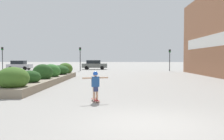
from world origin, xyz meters
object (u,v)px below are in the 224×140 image
Objects in this scene: traffic_light_right at (170,56)px; traffic_light_far_left at (2,55)px; skateboard at (95,100)px; skateboarder at (95,82)px; car_center_right at (94,65)px; car_leftmost at (19,65)px; traffic_light_left at (80,55)px.

traffic_light_far_left is (-25.32, -0.08, 0.22)m from traffic_light_right.
skateboarder is (-0.00, 0.00, 0.74)m from skateboard.
car_center_right is at bearing 22.63° from traffic_light_far_left.
skateboard is 0.18× the size of car_center_right.
traffic_light_right is 0.90× the size of traffic_light_far_left.
traffic_light_far_left reaches higher than car_center_right.
car_leftmost is (-15.34, 31.05, -0.01)m from skateboarder.
skateboard is 32.95m from car_center_right.
car_leftmost reaches higher than skateboarder.
traffic_light_right reaches higher than car_leftmost.
car_leftmost is 24.57m from traffic_light_right.
traffic_light_left reaches higher than car_leftmost.
car_center_right is 14.70m from traffic_light_far_left.
traffic_light_far_left is (-13.49, -5.62, 1.63)m from car_center_right.
skateboard is at bearing 26.29° from car_leftmost.
skateboard is 0.65× the size of skateboarder.
car_center_right is (12.40, 1.76, 0.03)m from car_leftmost.
traffic_light_left reaches higher than skateboard.
skateboard is 0.21× the size of traffic_light_left.
car_leftmost is 0.89× the size of car_center_right.
traffic_light_left is at bearing -179.87° from traffic_light_right.
traffic_light_right is (13.49, 0.03, -0.19)m from traffic_light_left.
skateboarder reaches higher than skateboard.
car_center_right is at bearing 73.80° from skateboard.
car_leftmost is at bearing 160.47° from traffic_light_left.
car_leftmost is 1.08× the size of traffic_light_left.
car_center_right reaches higher than car_leftmost.
traffic_light_right is at bearing 64.92° from car_center_right.
car_center_right reaches higher than skateboarder.
traffic_light_far_left reaches higher than skateboard.
car_leftmost is 1.06× the size of traffic_light_far_left.
traffic_light_right is at bearing 81.14° from car_leftmost.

